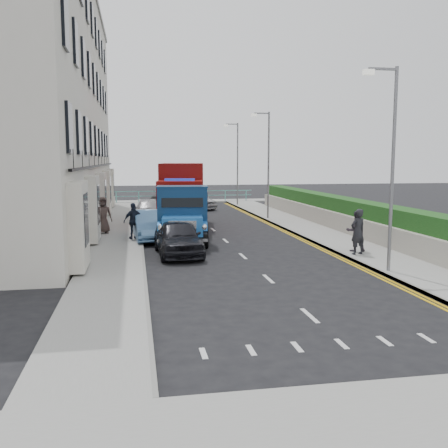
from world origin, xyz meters
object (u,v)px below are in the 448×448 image
Objects in this scene: lamp_mid at (267,159)px; pedestrian_east_near at (358,232)px; lamp_far at (236,159)px; lamp_near at (390,158)px; red_lorry at (182,193)px; parked_car_front at (178,237)px; bedford_lorry at (182,218)px.

pedestrian_east_near is at bearing -88.42° from lamp_mid.
lamp_far is at bearing 90.00° from lamp_mid.
lamp_far is (0.00, 26.00, 0.00)m from lamp_near.
pedestrian_east_near is (6.14, -10.43, -0.94)m from red_lorry.
red_lorry is (-5.78, 13.43, -2.01)m from lamp_near.
lamp_mid is 13.49m from parked_car_front.
lamp_near is at bearing -37.99° from parked_car_front.
parked_car_front is (-6.78, -21.21, -3.25)m from lamp_far.
lamp_near reaches higher than bedford_lorry.
lamp_far is at bearing 72.82° from red_lorry.
lamp_near and lamp_mid have the same top height.
lamp_near is at bearing -43.06° from bedford_lorry.
pedestrian_east_near is (0.36, 3.00, -2.95)m from lamp_near.
lamp_mid reaches higher than pedestrian_east_near.
parked_car_front is (-0.42, -2.39, -0.50)m from bedford_lorry.
pedestrian_east_near is at bearing -26.51° from bedford_lorry.
bedford_lorry reaches higher than parked_car_front.
lamp_far is (0.00, 10.00, 0.00)m from lamp_mid.
red_lorry is (-5.78, -2.57, -2.01)m from lamp_mid.
pedestrian_east_near is at bearing 83.18° from lamp_near.
red_lorry is at bearing -156.01° from lamp_mid.
bedford_lorry reaches higher than pedestrian_east_near.
lamp_mid is 11.21m from bedford_lorry.
lamp_near is at bearing -59.19° from red_lorry.
lamp_mid is 0.95× the size of red_lorry.
lamp_far is at bearing 76.79° from bedford_lorry.
lamp_mid is 13.34m from pedestrian_east_near.
bedford_lorry is 3.18× the size of pedestrian_east_near.
pedestrian_east_near is at bearing -52.00° from red_lorry.
parked_car_front is 7.36m from pedestrian_east_near.
lamp_near is 1.19× the size of bedford_lorry.
lamp_near reaches higher than pedestrian_east_near.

